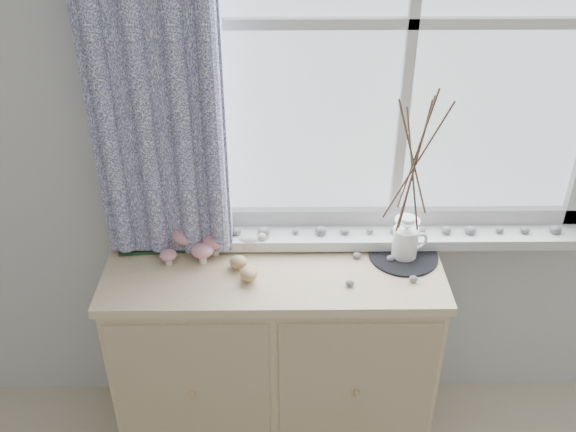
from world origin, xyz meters
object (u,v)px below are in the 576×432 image
object	(u,v)px
botanical_book	(156,224)
twig_pitcher	(415,159)
sideboard	(275,357)
toadstool_cluster	(195,241)

from	to	relation	value
botanical_book	twig_pitcher	bearing A→B (deg)	-7.82
botanical_book	sideboard	bearing A→B (deg)	-20.20
twig_pitcher	toadstool_cluster	bearing A→B (deg)	156.08
sideboard	twig_pitcher	xyz separation A→B (m)	(0.47, 0.07, 0.82)
sideboard	toadstool_cluster	bearing A→B (deg)	162.45
toadstool_cluster	twig_pitcher	xyz separation A→B (m)	(0.75, -0.02, 0.33)
botanical_book	toadstool_cluster	size ratio (longest dim) A/B	1.46
toadstool_cluster	twig_pitcher	world-z (taller)	twig_pitcher
sideboard	twig_pitcher	bearing A→B (deg)	8.51
sideboard	twig_pitcher	world-z (taller)	twig_pitcher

